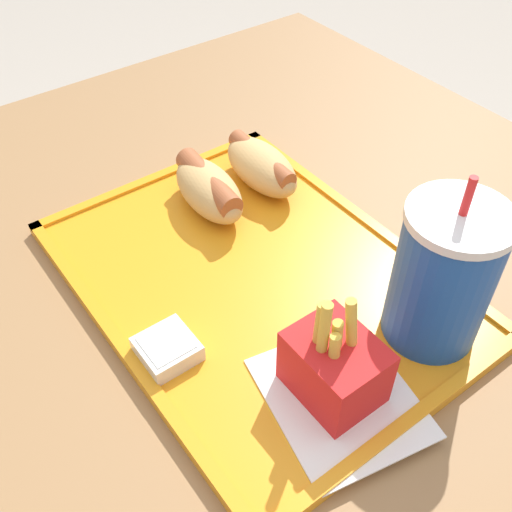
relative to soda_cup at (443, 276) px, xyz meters
name	(u,v)px	position (x,y,z in m)	size (l,w,h in m)	color
dining_table	(254,480)	(-0.12, -0.12, -0.44)	(1.07, 1.00, 0.72)	olive
food_tray	(256,280)	(-0.15, -0.09, -0.08)	(0.42, 0.31, 0.01)	orange
paper_napkin	(338,399)	(0.01, -0.12, -0.07)	(0.16, 0.14, 0.00)	white
soda_cup	(443,276)	(0.00, 0.00, 0.00)	(0.09, 0.09, 0.17)	#194CA5
hot_dog_far	(261,166)	(-0.27, 0.01, -0.04)	(0.12, 0.06, 0.05)	tan
hot_dog_near	(209,188)	(-0.27, -0.07, -0.04)	(0.12, 0.07, 0.05)	tan
fries_carton	(337,364)	(0.00, -0.11, -0.04)	(0.08, 0.06, 0.11)	red
sauce_cup_mayo	(166,347)	(-0.12, -0.21, -0.06)	(0.05, 0.05, 0.02)	silver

